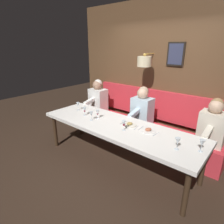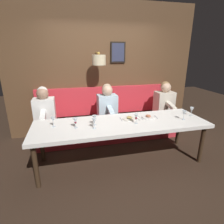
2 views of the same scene
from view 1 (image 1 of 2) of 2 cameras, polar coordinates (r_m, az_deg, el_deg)
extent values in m
plane|color=#332319|center=(3.54, 1.38, -14.92)|extent=(12.00, 12.00, 0.00)
cube|color=white|center=(3.19, 1.48, -4.37)|extent=(0.90, 2.88, 0.06)
cylinder|color=#352416|center=(2.60, 21.58, -22.00)|extent=(0.07, 0.07, 0.68)
cylinder|color=#352416|center=(4.06, -16.86, -5.53)|extent=(0.07, 0.07, 0.68)
cylinder|color=#352416|center=(3.15, 25.95, -14.55)|extent=(0.07, 0.07, 0.68)
cylinder|color=#352416|center=(4.43, -9.38, -2.71)|extent=(0.07, 0.07, 0.68)
cube|color=red|center=(4.06, 9.32, -6.63)|extent=(0.52, 3.08, 0.45)
cube|color=brown|center=(4.21, 14.50, 11.46)|extent=(0.10, 4.28, 2.90)
cube|color=red|center=(4.28, 13.19, 2.32)|extent=(0.10, 3.08, 0.64)
cube|color=black|center=(3.99, 18.83, 16.32)|extent=(0.04, 0.34, 0.45)
cube|color=#2D334C|center=(3.97, 18.72, 16.32)|extent=(0.01, 0.28, 0.39)
cylinder|color=#B78E3D|center=(4.06, 11.23, 16.95)|extent=(0.35, 0.02, 0.02)
cylinder|color=beige|center=(3.91, 9.79, 14.89)|extent=(0.28, 0.28, 0.20)
sphere|color=#B78E3D|center=(3.91, 9.90, 16.79)|extent=(0.06, 0.06, 0.06)
cube|color=beige|center=(3.46, 28.13, -4.47)|extent=(0.30, 0.40, 0.56)
sphere|color=#D1A889|center=(3.32, 29.10, 1.41)|extent=(0.22, 0.22, 0.22)
sphere|color=#937047|center=(3.34, 29.29, 2.03)|extent=(0.20, 0.20, 0.20)
cube|color=beige|center=(3.18, 27.06, -5.53)|extent=(0.33, 0.09, 0.14)
cube|color=silver|center=(3.89, 9.13, 0.24)|extent=(0.30, 0.40, 0.56)
sphere|color=#D1A889|center=(3.77, 9.28, 5.61)|extent=(0.22, 0.22, 0.22)
sphere|color=tan|center=(3.79, 9.54, 6.14)|extent=(0.20, 0.20, 0.20)
cube|color=silver|center=(3.65, 6.79, -0.33)|extent=(0.33, 0.09, 0.14)
cube|color=white|center=(4.62, -4.23, 3.57)|extent=(0.30, 0.40, 0.56)
sphere|color=#A37A60|center=(4.52, -4.53, 8.14)|extent=(0.22, 0.22, 0.22)
sphere|color=silver|center=(4.53, -4.27, 8.58)|extent=(0.20, 0.20, 0.20)
cube|color=white|center=(4.41, -6.86, 3.25)|extent=(0.33, 0.09, 0.14)
cylinder|color=white|center=(2.99, 10.96, -5.63)|extent=(0.24, 0.24, 0.01)
ellipsoid|color=#B76647|center=(2.98, 10.99, -5.19)|extent=(0.11, 0.09, 0.04)
cube|color=silver|center=(2.92, 13.24, -6.56)|extent=(0.17, 0.03, 0.01)
cube|color=silver|center=(3.08, 8.79, -4.86)|extent=(0.18, 0.03, 0.01)
cylinder|color=silver|center=(3.16, 5.36, -3.93)|extent=(0.24, 0.24, 0.01)
ellipsoid|color=#AD8E4C|center=(3.15, 5.37, -3.50)|extent=(0.11, 0.09, 0.04)
cube|color=silver|center=(3.08, 7.36, -4.79)|extent=(0.17, 0.04, 0.01)
cube|color=silver|center=(3.26, 3.46, -3.23)|extent=(0.18, 0.02, 0.01)
cylinder|color=silver|center=(3.63, -8.27, -0.97)|extent=(0.06, 0.06, 0.00)
cylinder|color=silver|center=(3.61, -8.30, -0.38)|extent=(0.01, 0.01, 0.07)
cone|color=silver|center=(3.59, -8.36, 0.82)|extent=(0.07, 0.07, 0.08)
cylinder|color=maroon|center=(3.60, -8.34, 0.32)|extent=(0.03, 0.03, 0.02)
cylinder|color=silver|center=(2.61, 19.04, -10.62)|extent=(0.06, 0.06, 0.00)
cylinder|color=silver|center=(2.59, 19.14, -9.86)|extent=(0.01, 0.01, 0.07)
cone|color=silver|center=(2.55, 19.34, -8.29)|extent=(0.07, 0.07, 0.08)
cylinder|color=silver|center=(3.94, -10.21, 0.62)|extent=(0.06, 0.06, 0.00)
cylinder|color=silver|center=(3.93, -10.24, 1.16)|extent=(0.01, 0.01, 0.07)
cone|color=silver|center=(3.91, -10.31, 2.28)|extent=(0.07, 0.07, 0.08)
cylinder|color=silver|center=(2.67, 25.28, -10.75)|extent=(0.06, 0.06, 0.00)
cylinder|color=silver|center=(2.65, 25.41, -10.01)|extent=(0.01, 0.01, 0.07)
cone|color=silver|center=(2.62, 25.67, -8.48)|extent=(0.07, 0.07, 0.08)
cylinder|color=silver|center=(3.45, -4.30, -1.89)|extent=(0.06, 0.06, 0.00)
cylinder|color=silver|center=(3.44, -4.31, -1.28)|extent=(0.01, 0.01, 0.07)
cone|color=silver|center=(3.41, -4.35, -0.03)|extent=(0.07, 0.07, 0.08)
cylinder|color=maroon|center=(3.42, -4.33, -0.58)|extent=(0.03, 0.03, 0.02)
cylinder|color=silver|center=(3.38, -6.26, -2.46)|extent=(0.06, 0.06, 0.00)
cylinder|color=silver|center=(3.37, -6.28, -1.84)|extent=(0.01, 0.01, 0.07)
cone|color=silver|center=(3.34, -6.33, -0.56)|extent=(0.07, 0.07, 0.08)
cylinder|color=silver|center=(2.98, 3.61, -5.50)|extent=(0.06, 0.06, 0.00)
cylinder|color=silver|center=(2.97, 3.62, -4.81)|extent=(0.01, 0.01, 0.07)
cone|color=silver|center=(2.93, 3.66, -3.39)|extent=(0.07, 0.07, 0.08)
cylinder|color=maroon|center=(2.94, 3.65, -3.84)|extent=(0.03, 0.03, 0.03)
camera|label=2|loc=(2.67, -59.78, 6.95)|focal=29.27mm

